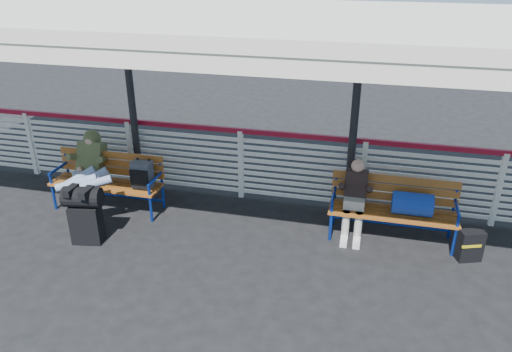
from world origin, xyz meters
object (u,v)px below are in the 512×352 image
(companion_person, at_px, (355,198))
(suitcase_side, at_px, (470,245))
(bench_right, at_px, (402,204))
(traveler_man, at_px, (86,175))
(bench_left, at_px, (118,176))
(luggage_stack, at_px, (85,213))

(companion_person, relative_size, suitcase_side, 2.55)
(bench_right, xyz_separation_m, traveler_man, (-4.72, -0.45, 0.14))
(bench_left, bearing_deg, luggage_stack, -88.85)
(companion_person, bearing_deg, bench_right, 0.99)
(bench_right, bearing_deg, suitcase_side, -18.32)
(bench_right, relative_size, traveler_man, 1.10)
(companion_person, xyz_separation_m, suitcase_side, (1.60, -0.30, -0.37))
(luggage_stack, bearing_deg, bench_left, 81.03)
(luggage_stack, xyz_separation_m, bench_right, (4.38, 1.13, 0.11))
(bench_left, relative_size, suitcase_side, 4.01)
(luggage_stack, height_order, suitcase_side, luggage_stack)
(luggage_stack, relative_size, bench_right, 0.49)
(luggage_stack, distance_m, companion_person, 3.88)
(traveler_man, bearing_deg, bench_left, 47.04)
(suitcase_side, bearing_deg, bench_right, 141.87)
(traveler_man, height_order, suitcase_side, traveler_man)
(companion_person, distance_m, suitcase_side, 1.67)
(luggage_stack, bearing_deg, bench_right, 4.41)
(traveler_man, bearing_deg, companion_person, 6.14)
(bench_right, distance_m, companion_person, 0.67)
(suitcase_side, bearing_deg, bench_left, 157.93)
(luggage_stack, distance_m, bench_right, 4.52)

